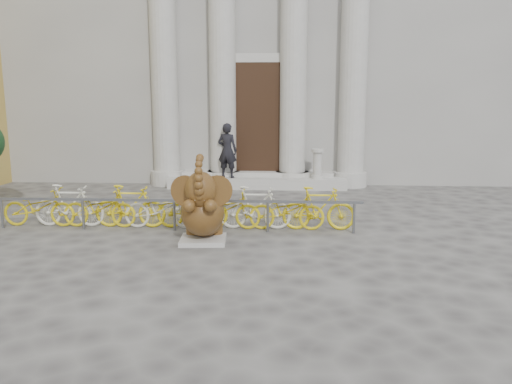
{
  "coord_description": "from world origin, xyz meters",
  "views": [
    {
      "loc": [
        0.92,
        -7.44,
        2.9
      ],
      "look_at": [
        0.36,
        2.43,
        1.1
      ],
      "focal_mm": 35.0,
      "sensor_mm": 36.0,
      "label": 1
    }
  ],
  "objects": [
    {
      "name": "bike_rack",
      "position": [
        -1.57,
        3.71,
        0.5
      ],
      "size": [
        8.47,
        0.53,
        1.0
      ],
      "color": "slate",
      "rests_on": "ground"
    },
    {
      "name": "entrance_steps",
      "position": [
        0.0,
        9.4,
        0.18
      ],
      "size": [
        6.0,
        1.2,
        0.36
      ],
      "primitive_type": "cube",
      "color": "#A8A59E",
      "rests_on": "ground"
    },
    {
      "name": "elephant_statue",
      "position": [
        -0.75,
        2.53,
        0.68
      ],
      "size": [
        1.25,
        1.41,
        1.87
      ],
      "rotation": [
        0.0,
        0.0,
        0.07
      ],
      "color": "#A8A59E",
      "rests_on": "ground"
    },
    {
      "name": "classical_building",
      "position": [
        0.0,
        14.93,
        5.98
      ],
      "size": [
        22.0,
        10.7,
        12.0
      ],
      "color": "gray",
      "rests_on": "ground"
    },
    {
      "name": "pedestrian",
      "position": [
        -0.99,
        9.17,
        1.28
      ],
      "size": [
        0.76,
        0.6,
        1.84
      ],
      "primitive_type": "imported",
      "rotation": [
        0.0,
        0.0,
        2.87
      ],
      "color": "black",
      "rests_on": "entrance_steps"
    },
    {
      "name": "ground",
      "position": [
        0.0,
        0.0,
        0.0
      ],
      "size": [
        80.0,
        80.0,
        0.0
      ],
      "primitive_type": "plane",
      "color": "#474442",
      "rests_on": "ground"
    },
    {
      "name": "balustrade_post",
      "position": [
        2.02,
        9.1,
        0.82
      ],
      "size": [
        0.4,
        0.4,
        0.99
      ],
      "color": "#A8A59E",
      "rests_on": "entrance_steps"
    }
  ]
}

